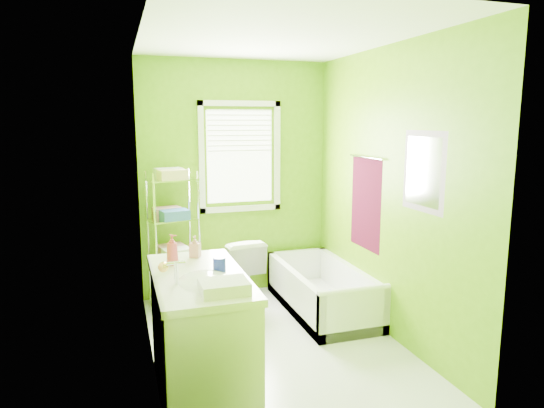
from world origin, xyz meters
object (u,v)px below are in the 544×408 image
object	(u,v)px
toilet	(238,270)
vanity	(201,333)
bathtub	(323,297)
wire_shelf_unit	(174,225)

from	to	relation	value
toilet	vanity	size ratio (longest dim) A/B	0.61
bathtub	toilet	xyz separation A→B (m)	(-0.77, 0.52, 0.21)
vanity	bathtub	bearing A→B (deg)	39.16
vanity	wire_shelf_unit	distance (m)	1.82
wire_shelf_unit	bathtub	bearing A→B (deg)	-22.58
toilet	wire_shelf_unit	distance (m)	0.84
toilet	wire_shelf_unit	world-z (taller)	wire_shelf_unit
bathtub	vanity	xyz separation A→B (m)	(-1.45, -1.18, 0.33)
wire_shelf_unit	vanity	bearing A→B (deg)	-90.92
bathtub	toilet	bearing A→B (deg)	146.19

